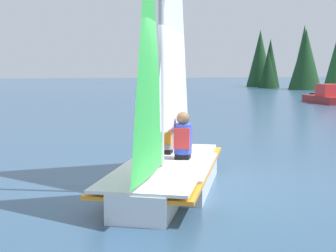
{
  "coord_description": "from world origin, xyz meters",
  "views": [
    {
      "loc": [
        6.83,
        -2.7,
        1.82
      ],
      "look_at": [
        0.0,
        0.0,
        0.97
      ],
      "focal_mm": 50.0,
      "sensor_mm": 36.0,
      "label": 1
    }
  ],
  "objects": [
    {
      "name": "treeline_shore",
      "position": [
        -36.46,
        28.56,
        3.07
      ],
      "size": [
        16.85,
        4.9,
        6.86
      ],
      "color": "#193D1E",
      "rests_on": "ground_plane"
    },
    {
      "name": "ground_plane",
      "position": [
        0.0,
        0.0,
        0.0
      ],
      "size": [
        260.0,
        260.0,
        0.0
      ],
      "primitive_type": "plane",
      "color": "#2D4C6B"
    },
    {
      "name": "sailboat_main",
      "position": [
        -0.03,
        0.02,
        0.89
      ],
      "size": [
        4.12,
        3.32,
        5.58
      ],
      "rotation": [
        0.0,
        0.0,
        5.72
      ],
      "color": "silver",
      "rests_on": "ground_plane"
    },
    {
      "name": "motorboat_distant",
      "position": [
        -15.07,
        15.94,
        0.39
      ],
      "size": [
        4.07,
        2.29,
        1.12
      ],
      "rotation": [
        0.0,
        0.0,
        6.04
      ],
      "color": "maroon",
      "rests_on": "ground_plane"
    },
    {
      "name": "sailor_crew",
      "position": [
        -0.87,
        0.29,
        0.63
      ],
      "size": [
        0.43,
        0.41,
        1.16
      ],
      "rotation": [
        0.0,
        0.0,
        5.72
      ],
      "color": "black",
      "rests_on": "ground_plane"
    },
    {
      "name": "sailor_helm",
      "position": [
        -0.3,
        0.39,
        0.62
      ],
      "size": [
        0.43,
        0.41,
        1.16
      ],
      "rotation": [
        0.0,
        0.0,
        5.72
      ],
      "color": "black",
      "rests_on": "ground_plane"
    }
  ]
}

